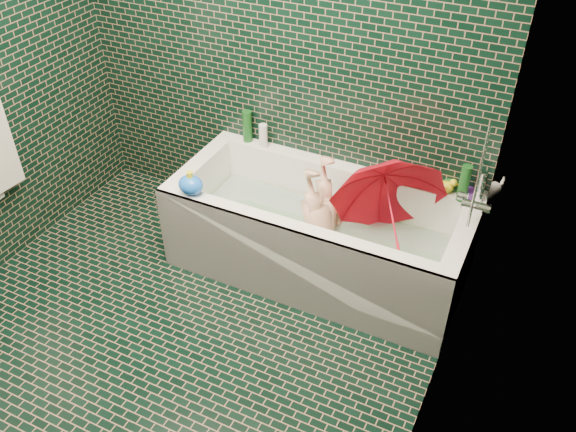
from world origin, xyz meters
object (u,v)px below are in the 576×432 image
at_px(bathtub, 317,242).
at_px(umbrella, 391,212).
at_px(bath_toy, 191,185).
at_px(child, 323,231).
at_px(rubber_duck, 448,186).

bearing_deg(bathtub, umbrella, 5.25).
xyz_separation_m(umbrella, bath_toy, (-1.05, -0.33, 0.07)).
xyz_separation_m(child, rubber_duck, (0.59, 0.35, 0.28)).
xyz_separation_m(bathtub, rubber_duck, (0.63, 0.34, 0.38)).
height_order(bathtub, umbrella, umbrella).
bearing_deg(umbrella, bathtub, 163.13).
bearing_deg(child, bathtub, -88.66).
xyz_separation_m(umbrella, rubber_duck, (0.22, 0.30, 0.05)).
distance_m(child, rubber_duck, 0.74).
distance_m(bathtub, umbrella, 0.53).
height_order(bathtub, child, bathtub).
height_order(child, umbrella, umbrella).
height_order(umbrella, bath_toy, umbrella).
bearing_deg(bathtub, rubber_duck, 28.44).
height_order(child, rubber_duck, rubber_duck).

